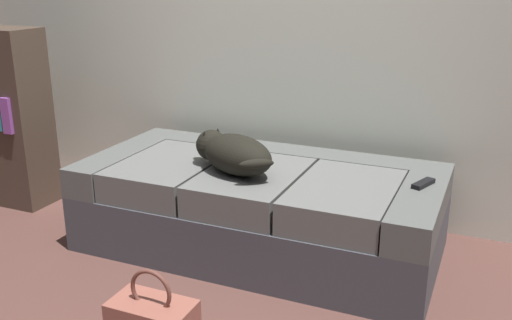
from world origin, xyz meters
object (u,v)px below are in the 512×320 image
dog_dark (232,153)px  bookshelf (4,117)px  couch (260,207)px  tv_remote (423,184)px

dog_dark → bookshelf: (-1.64, 0.13, -0.00)m
bookshelf → dog_dark: bearing=-4.4°
couch → tv_remote: size_ratio=12.30×
couch → dog_dark: 0.37m
dog_dark → tv_remote: size_ratio=3.68×
dog_dark → bookshelf: bearing=175.6°
dog_dark → tv_remote: 0.93m
couch → bookshelf: bookshelf is taller
dog_dark → bookshelf: size_ratio=0.50×
couch → tv_remote: bearing=3.0°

